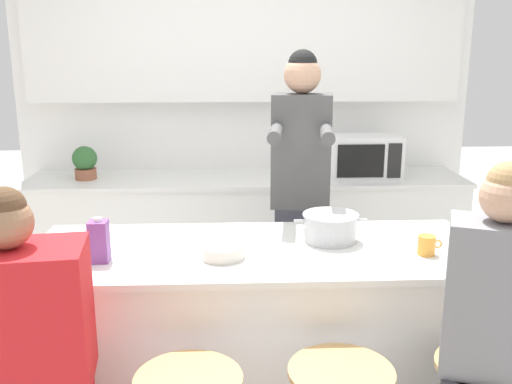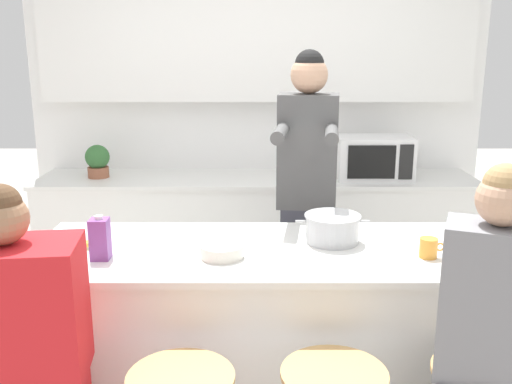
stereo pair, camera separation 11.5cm
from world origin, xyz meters
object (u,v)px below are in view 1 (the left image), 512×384
Objects in this scene: banana_bunch at (90,246)px; microwave at (362,157)px; person_cooking at (300,206)px; coffee_cup_near at (427,245)px; fruit_bowl at (222,251)px; potted_plant at (85,162)px; person_seated_near at (487,374)px; juice_carton at (99,241)px; cooking_pot at (330,227)px; kitchen_island at (257,338)px.

microwave is (1.61, 1.54, 0.11)m from banana_bunch.
coffee_cup_near is (0.47, -0.81, 0.04)m from person_cooking.
potted_plant is (-1.01, 1.70, 0.07)m from fruit_bowl.
fruit_bowl is 0.36× the size of microwave.
potted_plant is (-1.45, 0.89, 0.10)m from person_cooking.
person_seated_near is 7.41× the size of juice_carton.
coffee_cup_near is 1.53m from banana_bunch.
person_cooking is 9.44× the size of fruit_bowl.
cooking_pot is 1.13m from banana_bunch.
potted_plant is at bearing 126.34° from kitchen_island.
juice_carton is (-0.53, -0.02, 0.06)m from fruit_bowl.
microwave is at bearing 61.27° from kitchen_island.
banana_bunch is at bearing 178.17° from person_seated_near.
fruit_bowl is at bearing -158.35° from cooking_pot.
coffee_cup_near is at bearing 0.70° from juice_carton.
banana_bunch is 0.18m from juice_carton.
person_seated_near is at bearing -90.83° from microwave.
cooking_pot is 1.47× the size of potted_plant.
person_cooking is 1.50m from person_seated_near.
microwave reaches higher than banana_bunch.
juice_carton reaches higher than banana_bunch.
potted_plant is at bearing 120.64° from fruit_bowl.
juice_carton is at bearing -178.27° from person_seated_near.
juice_carton is at bearing -167.82° from cooking_pot.
cooking_pot reaches higher than coffee_cup_near.
microwave is (0.85, 1.54, 0.60)m from kitchen_island.
coffee_cup_near is 0.46× the size of potted_plant.
coffee_cup_near is (0.92, -0.00, 0.02)m from fruit_bowl.
kitchen_island is 0.90m from juice_carton.
potted_plant is (-0.40, 1.58, 0.08)m from banana_bunch.
microwave is at bearing 110.91° from person_seated_near.
potted_plant reaches higher than fruit_bowl.
person_cooking reaches higher than potted_plant.
fruit_bowl is (-0.52, -0.21, -0.04)m from cooking_pot.
potted_plant reaches higher than banana_bunch.
fruit_bowl is at bearing 179.78° from coffee_cup_near.
person_cooking is 1.71m from potted_plant.
fruit_bowl is 0.62m from banana_bunch.
fruit_bowl reaches higher than kitchen_island.
banana_bunch is 2.23m from microwave.
banana_bunch reaches higher than kitchen_island.
kitchen_island is 1.08m from person_seated_near.
person_seated_near is 10.60× the size of banana_bunch.
banana_bunch is 1.63m from potted_plant.
microwave reaches higher than potted_plant.
person_seated_near reaches higher than juice_carton.
banana_bunch is (-0.77, 0.01, 0.48)m from kitchen_island.
person_seated_near is 13.23× the size of coffee_cup_near.
banana_bunch is at bearing 118.60° from juice_carton.
person_cooking is 0.94m from coffee_cup_near.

